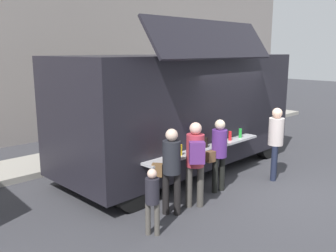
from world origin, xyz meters
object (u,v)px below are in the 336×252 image
(food_truck_main, at_px, (181,108))
(trash_bin, at_px, (202,120))
(customer_rear_waiting, at_px, (171,164))
(child_near_queue, at_px, (152,196))
(customer_mid_with_backpack, at_px, (195,156))
(customer_front_ordering, at_px, (219,150))
(customer_extra_browsing, at_px, (276,137))

(food_truck_main, height_order, trash_bin, food_truck_main)
(customer_rear_waiting, height_order, child_near_queue, customer_rear_waiting)
(trash_bin, relative_size, child_near_queue, 0.90)
(customer_mid_with_backpack, xyz_separation_m, child_near_queue, (-1.32, -0.25, -0.35))
(customer_rear_waiting, bearing_deg, food_truck_main, 2.89)
(customer_rear_waiting, bearing_deg, customer_front_ordering, -33.88)
(customer_mid_with_backpack, bearing_deg, food_truck_main, 2.10)
(food_truck_main, height_order, customer_mid_with_backpack, food_truck_main)
(food_truck_main, xyz_separation_m, customer_front_ordering, (-0.55, -1.68, -0.65))
(customer_mid_with_backpack, height_order, customer_rear_waiting, customer_mid_with_backpack)
(trash_bin, bearing_deg, child_near_queue, -144.90)
(customer_front_ordering, relative_size, child_near_queue, 1.39)
(customer_rear_waiting, bearing_deg, child_near_queue, 167.26)
(food_truck_main, relative_size, customer_mid_with_backpack, 3.81)
(customer_extra_browsing, relative_size, child_near_queue, 1.49)
(food_truck_main, xyz_separation_m, customer_extra_browsing, (1.04, -2.10, -0.56))
(customer_front_ordering, bearing_deg, customer_mid_with_backpack, 108.80)
(customer_front_ordering, xyz_separation_m, customer_extra_browsing, (1.58, -0.43, 0.08))
(trash_bin, relative_size, customer_front_ordering, 0.65)
(food_truck_main, relative_size, trash_bin, 6.24)
(customer_extra_browsing, bearing_deg, customer_rear_waiting, 58.09)
(food_truck_main, relative_size, customer_rear_waiting, 3.93)
(trash_bin, height_order, customer_mid_with_backpack, customer_mid_with_backpack)
(trash_bin, relative_size, customer_rear_waiting, 0.63)
(trash_bin, bearing_deg, customer_extra_browsing, -119.15)
(food_truck_main, distance_m, customer_extra_browsing, 2.41)
(food_truck_main, distance_m, trash_bin, 4.34)
(trash_bin, distance_m, customer_extra_browsing, 5.09)
(food_truck_main, xyz_separation_m, customer_mid_with_backpack, (-1.53, -1.89, -0.55))
(customer_mid_with_backpack, xyz_separation_m, customer_extra_browsing, (2.56, -0.21, -0.01))
(food_truck_main, bearing_deg, child_near_queue, -144.42)
(trash_bin, distance_m, customer_mid_with_backpack, 6.58)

